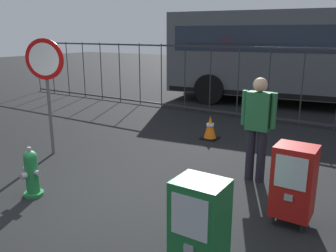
{
  "coord_description": "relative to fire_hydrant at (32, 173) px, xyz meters",
  "views": [
    {
      "loc": [
        3.18,
        -3.3,
        2.32
      ],
      "look_at": [
        0.3,
        1.2,
        0.9
      ],
      "focal_mm": 37.51,
      "sensor_mm": 36.0,
      "label": 1
    }
  ],
  "objects": [
    {
      "name": "bus_near",
      "position": [
        2.6,
        9.35,
        1.36
      ],
      "size": [
        10.74,
        3.87,
        3.0
      ],
      "rotation": [
        0.0,
        0.0,
        0.13
      ],
      "color": "#4C5156",
      "rests_on": "ground_plane"
    },
    {
      "name": "traffic_cone",
      "position": [
        0.93,
        3.99,
        -0.09
      ],
      "size": [
        0.36,
        0.36,
        0.53
      ],
      "color": "black",
      "rests_on": "ground_plane"
    },
    {
      "name": "fire_hydrant",
      "position": [
        0.0,
        0.0,
        0.0
      ],
      "size": [
        0.33,
        0.32,
        0.75
      ],
      "color": "#1E7238",
      "rests_on": "ground_plane"
    },
    {
      "name": "ground_plane",
      "position": [
        1.05,
        0.37,
        -0.35
      ],
      "size": [
        60.0,
        60.0,
        0.0
      ],
      "primitive_type": "plane",
      "color": "black"
    },
    {
      "name": "newspaper_box_secondary",
      "position": [
        2.89,
        -0.29,
        0.22
      ],
      "size": [
        0.48,
        0.42,
        1.02
      ],
      "color": "black",
      "rests_on": "ground_plane"
    },
    {
      "name": "newspaper_box_primary",
      "position": [
        3.39,
        1.23,
        0.22
      ],
      "size": [
        0.48,
        0.42,
        1.02
      ],
      "color": "black",
      "rests_on": "ground_plane"
    },
    {
      "name": "fence_barrier",
      "position": [
        1.05,
        6.35,
        0.67
      ],
      "size": [
        18.03,
        0.04,
        2.0
      ],
      "color": "#2D2D33",
      "rests_on": "ground_plane"
    },
    {
      "name": "bus_far",
      "position": [
        0.88,
        13.82,
        1.36
      ],
      "size": [
        10.67,
        3.47,
        3.0
      ],
      "rotation": [
        0.0,
        0.0,
        -0.08
      ],
      "color": "gold",
      "rests_on": "ground_plane"
    },
    {
      "name": "stop_sign",
      "position": [
        -1.26,
        1.4,
        1.25
      ],
      "size": [
        0.71,
        0.31,
        2.23
      ],
      "color": "#4C4F54",
      "rests_on": "ground_plane"
    },
    {
      "name": "pedestrian",
      "position": [
        2.56,
        2.29,
        0.6
      ],
      "size": [
        0.55,
        0.22,
        1.67
      ],
      "color": "black",
      "rests_on": "ground_plane"
    }
  ]
}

